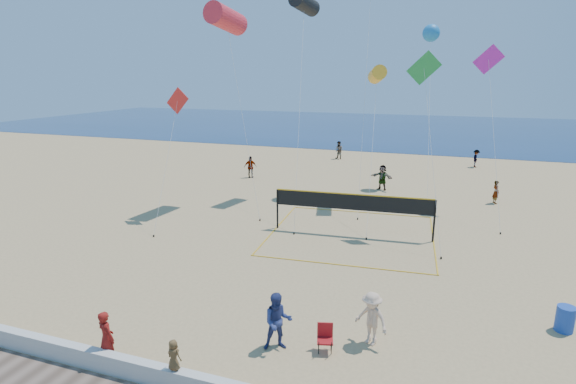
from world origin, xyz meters
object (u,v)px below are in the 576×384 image
(camp_chair, at_px, (325,336))
(trash_barrel, at_px, (565,319))
(woman, at_px, (107,338))
(volleyball_net, at_px, (353,207))

(camp_chair, relative_size, trash_barrel, 1.14)
(woman, xyz_separation_m, trash_barrel, (12.89, 6.36, -0.41))
(woman, bearing_deg, camp_chair, -135.00)
(trash_barrel, bearing_deg, volleyball_net, 141.05)
(camp_chair, distance_m, trash_barrel, 8.02)
(volleyball_net, bearing_deg, woman, -113.05)
(woman, height_order, volleyball_net, volleyball_net)
(woman, height_order, camp_chair, woman)
(woman, distance_m, camp_chair, 6.37)
(woman, relative_size, camp_chair, 1.72)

